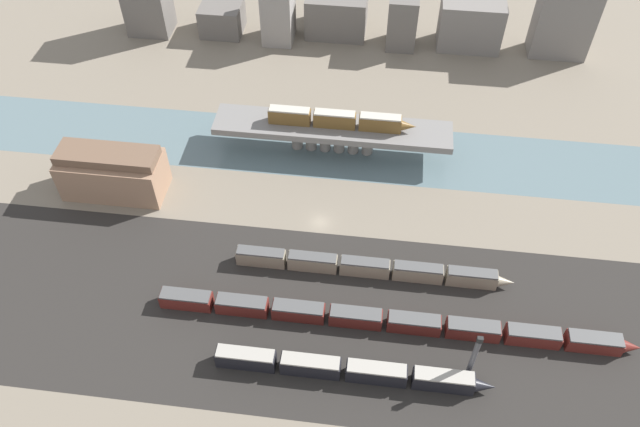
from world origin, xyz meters
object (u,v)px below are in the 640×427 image
train_yard_near (350,370)px  signal_tower (474,357)px  train_yard_far (370,268)px  train_on_bridge (339,120)px  warehouse_building (113,172)px  train_yard_mid (392,321)px

train_yard_near → signal_tower: 21.51m
train_yard_far → signal_tower: (18.99, -20.32, 4.29)m
train_on_bridge → train_yard_near: 60.32m
train_yard_far → warehouse_building: (-58.79, 16.75, 3.63)m
train_yard_near → warehouse_building: bearing=145.0°
signal_tower → train_yard_far: bearing=133.1°
train_yard_near → warehouse_building: size_ratio=2.20×
train_yard_mid → train_yard_far: train_yard_far is taller
train_on_bridge → train_yard_far: bearing=-74.3°
train_yard_far → signal_tower: 28.14m
train_yard_far → signal_tower: signal_tower is taller
train_yard_mid → signal_tower: size_ratio=7.16×
train_on_bridge → train_yard_far: train_on_bridge is taller
train_on_bridge → train_yard_mid: 50.98m
train_on_bridge → warehouse_building: (-48.63, -19.45, -3.98)m
train_yard_near → train_yard_far: size_ratio=0.89×
signal_tower → warehouse_building: bearing=154.5°
train_on_bridge → train_yard_mid: bearing=-72.6°
warehouse_building → signal_tower: signal_tower is taller
warehouse_building → train_yard_far: bearing=-15.9°
train_yard_far → warehouse_building: warehouse_building is taller
train_yard_mid → train_yard_far: (-4.93, 11.87, 0.19)m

